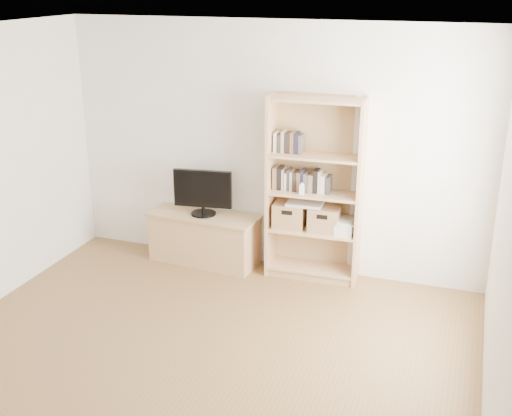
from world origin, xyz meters
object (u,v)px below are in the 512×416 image
at_px(tv_stand, 204,239).
at_px(baby_monitor, 302,190).
at_px(bookshelf, 314,190).
at_px(laptop, 305,203).
at_px(basket_right, 325,219).
at_px(television, 203,193).
at_px(basket_left, 289,215).

height_order(tv_stand, baby_monitor, baby_monitor).
xyz_separation_m(bookshelf, laptop, (-0.09, -0.01, -0.15)).
relative_size(tv_stand, baby_monitor, 11.69).
relative_size(basket_right, laptop, 0.85).
bearing_deg(television, tv_stand, 0.00).
xyz_separation_m(tv_stand, bookshelf, (1.21, 0.05, 0.68)).
height_order(tv_stand, basket_left, basket_left).
bearing_deg(laptop, bookshelf, 3.66).
bearing_deg(tv_stand, television, 0.00).
distance_m(television, laptop, 1.12).
bearing_deg(television, bookshelf, -5.75).
bearing_deg(basket_right, basket_left, -179.15).
bearing_deg(tv_stand, laptop, 6.72).
bearing_deg(baby_monitor, basket_left, 134.72).
bearing_deg(baby_monitor, laptop, 70.05).
relative_size(television, basket_right, 2.05).
height_order(baby_monitor, basket_left, baby_monitor).
bearing_deg(basket_right, bookshelf, 178.25).
bearing_deg(tv_stand, bookshelf, 7.03).
relative_size(tv_stand, bookshelf, 0.61).
xyz_separation_m(bookshelf, basket_right, (0.12, -0.00, -0.30)).
bearing_deg(bookshelf, basket_right, -2.60).
bearing_deg(bookshelf, television, -179.65).
distance_m(basket_left, laptop, 0.22).
distance_m(tv_stand, basket_left, 1.03).
xyz_separation_m(bookshelf, television, (-1.21, -0.05, -0.14)).
distance_m(tv_stand, television, 0.54).
relative_size(bookshelf, basket_right, 6.18).
distance_m(tv_stand, baby_monitor, 1.32).
bearing_deg(laptop, television, 179.54).
height_order(baby_monitor, laptop, baby_monitor).
relative_size(basket_left, laptop, 0.88).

